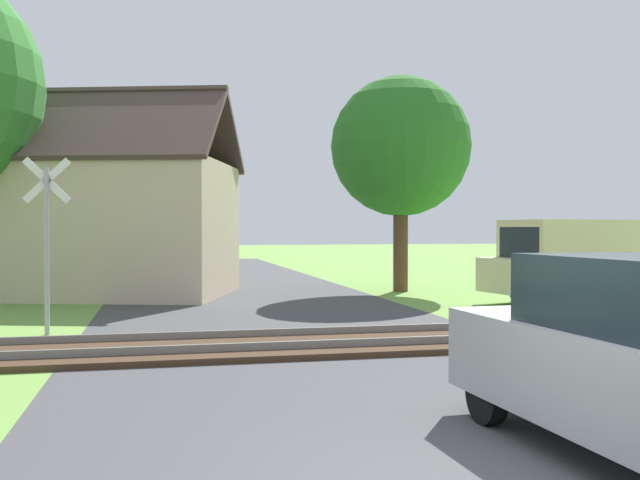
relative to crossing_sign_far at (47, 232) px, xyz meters
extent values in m
cube|color=#424244|center=(4.47, -7.43, -1.94)|extent=(7.71, 80.00, 0.01)
cube|color=#422D1E|center=(4.47, -2.39, -1.89)|extent=(60.00, 2.60, 0.10)
cube|color=slate|center=(4.47, -1.67, -1.78)|extent=(60.00, 0.08, 0.12)
cube|color=slate|center=(4.47, -3.10, -1.78)|extent=(60.00, 0.08, 0.12)
cylinder|color=#9E9EA5|center=(0.00, -0.02, -0.35)|extent=(0.09, 0.09, 3.17)
cube|color=white|center=(0.00, 0.04, 0.98)|extent=(0.88, 0.04, 0.88)
cube|color=white|center=(0.00, 0.04, 0.98)|extent=(0.88, 0.04, 0.88)
cube|color=#C6B293|center=(0.88, 7.95, 0.05)|extent=(7.57, 6.78, 3.97)
cube|color=#473833|center=(0.50, 6.72, 3.08)|extent=(7.22, 4.76, 2.44)
cube|color=#473833|center=(1.26, 9.18, 3.08)|extent=(7.22, 4.76, 2.44)
cube|color=brown|center=(2.54, 7.44, 3.23)|extent=(0.62, 0.62, 1.10)
cylinder|color=#513823|center=(9.57, 7.32, -0.46)|extent=(0.47, 0.47, 2.95)
sphere|color=#286B23|center=(9.57, 7.32, 2.68)|extent=(4.44, 4.44, 4.44)
cube|color=beige|center=(13.24, 3.00, -0.65)|extent=(4.46, 2.58, 1.90)
cube|color=beige|center=(10.83, 2.59, -1.15)|extent=(0.99, 1.90, 0.90)
cube|color=#19232D|center=(11.19, 2.65, -0.32)|extent=(0.31, 1.60, 0.85)
cube|color=navy|center=(13.08, 3.94, -0.98)|extent=(3.73, 0.64, 0.16)
cylinder|color=black|center=(11.70, 3.53, -1.60)|extent=(0.70, 0.29, 0.68)
cylinder|color=black|center=(11.96, 1.99, -1.60)|extent=(0.70, 0.29, 0.68)
cylinder|color=black|center=(14.52, 4.01, -1.60)|extent=(0.70, 0.29, 0.68)
cube|color=#99999E|center=(6.12, -8.81, -1.22)|extent=(1.83, 4.08, 0.84)
cylinder|color=black|center=(6.76, -7.42, -1.64)|extent=(0.21, 0.61, 0.60)
cylinder|color=black|center=(5.36, -7.48, -1.64)|extent=(0.21, 0.61, 0.60)
camera|label=1|loc=(2.08, -14.22, 0.08)|focal=40.00mm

